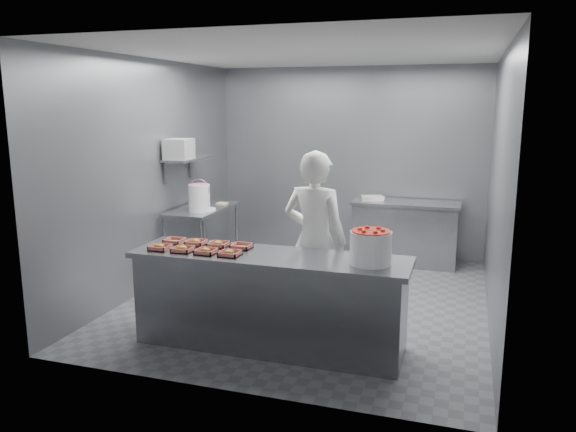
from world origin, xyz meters
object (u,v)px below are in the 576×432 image
object	(u,v)px
back_counter	(405,232)
tray_2	(206,251)
tray_5	(196,242)
worker	(315,241)
tray_4	(175,241)
prep_table	(202,230)
glaze_bucket	(199,197)
appliance	(179,149)
tray_1	(183,249)
service_counter	(269,301)
strawberry_tub	(371,246)
tray_6	(218,244)
tray_0	(160,247)
tray_3	(230,253)
tray_7	(242,246)

from	to	relation	value
back_counter	tray_2	size ratio (longest dim) A/B	8.01
tray_5	worker	bearing A→B (deg)	23.01
tray_4	back_counter	bearing A→B (deg)	57.93
prep_table	back_counter	world-z (taller)	same
glaze_bucket	appliance	xyz separation A→B (m)	(-0.25, -0.02, 0.61)
tray_1	glaze_bucket	xyz separation A→B (m)	(-0.75, 1.86, 0.16)
service_counter	strawberry_tub	world-z (taller)	strawberry_tub
tray_6	strawberry_tub	size ratio (longest dim) A/B	0.52
tray_0	strawberry_tub	world-z (taller)	strawberry_tub
prep_table	strawberry_tub	distance (m)	3.29
tray_0	worker	xyz separation A→B (m)	(1.33, 0.74, -0.01)
tray_1	strawberry_tub	distance (m)	1.76
tray_4	tray_6	world-z (taller)	tray_6
tray_4	tray_5	xyz separation A→B (m)	(0.24, -0.00, 0.00)
tray_1	worker	bearing A→B (deg)	34.16
service_counter	glaze_bucket	world-z (taller)	glaze_bucket
tray_2	glaze_bucket	size ratio (longest dim) A/B	0.45
tray_1	tray_6	size ratio (longest dim) A/B	1.00
tray_0	tray_4	distance (m)	0.28
tray_0	tray_1	world-z (taller)	same
service_counter	tray_6	size ratio (longest dim) A/B	13.88
tray_2	tray_6	size ratio (longest dim) A/B	1.00
back_counter	tray_3	distance (m)	3.64
prep_table	tray_3	size ratio (longest dim) A/B	6.40
tray_7	glaze_bucket	xyz separation A→B (m)	(-1.24, 1.58, 0.16)
tray_6	glaze_bucket	world-z (taller)	glaze_bucket
tray_2	worker	size ratio (longest dim) A/B	0.10
tray_2	glaze_bucket	distance (m)	2.11
tray_5	glaze_bucket	world-z (taller)	glaze_bucket
prep_table	tray_2	bearing A→B (deg)	-62.71
tray_3	worker	xyz separation A→B (m)	(0.61, 0.74, -0.01)
tray_3	glaze_bucket	size ratio (longest dim) A/B	0.45
strawberry_tub	back_counter	bearing A→B (deg)	90.70
tray_0	worker	world-z (taller)	worker
tray_2	worker	xyz separation A→B (m)	(0.85, 0.74, -0.01)
service_counter	tray_0	xyz separation A→B (m)	(-1.05, -0.14, 0.47)
glaze_bucket	tray_7	bearing A→B (deg)	-52.04
tray_2	tray_4	size ratio (longest dim) A/B	1.00
glaze_bucket	tray_1	bearing A→B (deg)	-67.97
tray_0	tray_6	distance (m)	0.55
tray_4	tray_7	world-z (taller)	same
prep_table	tray_4	xyz separation A→B (m)	(0.60, -1.81, 0.33)
tray_6	glaze_bucket	distance (m)	1.88
tray_7	tray_3	bearing A→B (deg)	-90.63
strawberry_tub	appliance	distance (m)	3.31
tray_0	tray_6	world-z (taller)	same
worker	appliance	distance (m)	2.49
tray_6	worker	xyz separation A→B (m)	(0.85, 0.46, -0.01)
tray_4	strawberry_tub	world-z (taller)	strawberry_tub
tray_1	tray_2	bearing A→B (deg)	0.00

